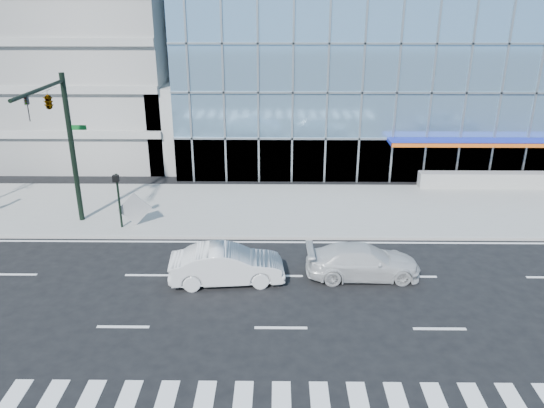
{
  "coord_description": "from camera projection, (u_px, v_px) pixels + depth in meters",
  "views": [
    {
      "loc": [
        -0.15,
        -20.95,
        11.7
      ],
      "look_at": [
        -0.41,
        3.0,
        2.3
      ],
      "focal_mm": 35.0,
      "sensor_mm": 36.0,
      "label": 1
    }
  ],
  "objects": [
    {
      "name": "parking_garage",
      "position": [
        42.0,
        18.0,
        44.52
      ],
      "size": [
        24.0,
        24.0,
        20.0
      ],
      "primitive_type": "cube",
      "color": "gray",
      "rests_on": "ground"
    },
    {
      "name": "ped_signal_post",
      "position": [
        118.0,
        193.0,
        27.68
      ],
      "size": [
        0.3,
        0.33,
        3.0
      ],
      "color": "black",
      "rests_on": "sidewalk"
    },
    {
      "name": "ramp_block",
      "position": [
        199.0,
        121.0,
        39.49
      ],
      "size": [
        6.0,
        8.0,
        6.0
      ],
      "primitive_type": "cube",
      "color": "gray",
      "rests_on": "ground"
    },
    {
      "name": "traffic_signal",
      "position": [
        56.0,
        118.0,
        25.88
      ],
      "size": [
        1.14,
        5.74,
        8.0
      ],
      "color": "black",
      "rests_on": "sidewalk"
    },
    {
      "name": "ground",
      "position": [
        280.0,
        276.0,
        23.77
      ],
      "size": [
        160.0,
        160.0,
        0.0
      ],
      "primitive_type": "plane",
      "color": "black",
      "rests_on": "ground"
    },
    {
      "name": "tilted_panel",
      "position": [
        135.0,
        209.0,
        28.41
      ],
      "size": [
        1.81,
        0.43,
        1.84
      ],
      "primitive_type": "cube",
      "rotation": [
        0.0,
        0.79,
        0.21
      ],
      "color": "#9F9F9F",
      "rests_on": "sidewalk"
    },
    {
      "name": "sidewalk",
      "position": [
        280.0,
        208.0,
        31.19
      ],
      "size": [
        120.0,
        8.0,
        0.15
      ],
      "primitive_type": "cube",
      "color": "gray",
      "rests_on": "ground"
    },
    {
      "name": "theatre_building",
      "position": [
        444.0,
        49.0,
        45.09
      ],
      "size": [
        42.0,
        26.0,
        15.0
      ],
      "primitive_type": "cube",
      "color": "#80AFD6",
      "rests_on": "ground"
    },
    {
      "name": "white_suv",
      "position": [
        363.0,
        261.0,
        23.51
      ],
      "size": [
        5.1,
        2.17,
        1.47
      ],
      "primitive_type": "imported",
      "rotation": [
        0.0,
        0.0,
        1.59
      ],
      "color": "silver",
      "rests_on": "ground"
    },
    {
      "name": "white_sedan",
      "position": [
        227.0,
        265.0,
        23.03
      ],
      "size": [
        5.09,
        2.19,
        1.63
      ],
      "primitive_type": "imported",
      "rotation": [
        0.0,
        0.0,
        1.67
      ],
      "color": "silver",
      "rests_on": "ground"
    }
  ]
}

